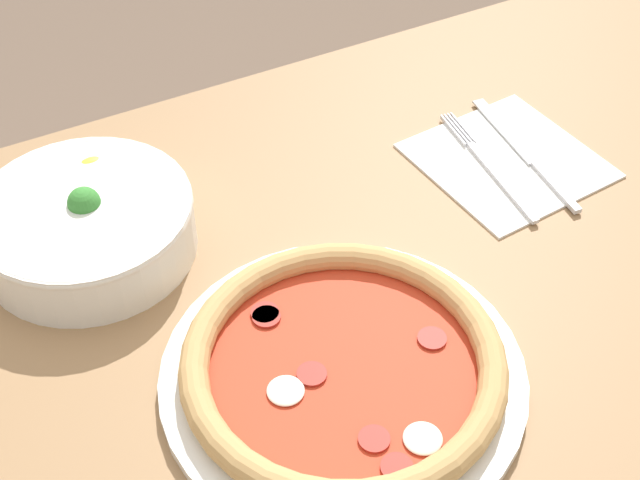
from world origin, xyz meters
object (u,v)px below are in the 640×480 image
at_px(bowl, 85,223).
at_px(fork, 489,166).
at_px(knife, 529,157).
at_px(pizza, 343,368).

xyz_separation_m(bowl, fork, (0.42, -0.09, -0.03)).
height_order(bowl, knife, bowl).
bearing_deg(knife, bowl, 84.89).
bearing_deg(pizza, knife, 26.96).
height_order(pizza, knife, pizza).
relative_size(pizza, fork, 1.60).
xyz_separation_m(pizza, knife, (0.33, 0.17, -0.01)).
bearing_deg(bowl, knife, -11.29).
bearing_deg(pizza, bowl, 118.58).
distance_m(pizza, fork, 0.33).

